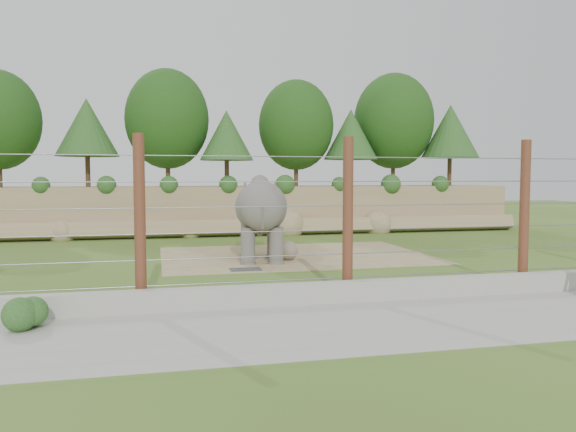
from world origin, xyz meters
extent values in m
plane|color=#486B21|center=(0.00, 0.00, 0.00)|extent=(90.00, 90.00, 0.00)
cube|color=#947E57|center=(0.00, 13.00, 1.25)|extent=(30.00, 4.00, 2.50)
cube|color=#947E57|center=(0.00, 10.70, 0.35)|extent=(30.00, 1.37, 1.07)
cylinder|color=#3F2B19|center=(-8.00, 12.50, 3.29)|extent=(0.24, 0.24, 1.58)
sphere|color=#1D4315|center=(-8.00, 12.50, 5.42)|extent=(3.60, 3.60, 3.60)
cylinder|color=#3F2B19|center=(-4.00, 13.00, 3.46)|extent=(0.24, 0.24, 1.92)
sphere|color=#1D4315|center=(-4.00, 13.00, 6.07)|extent=(4.40, 4.40, 4.40)
cylinder|color=#3F2B19|center=(-1.00, 11.80, 3.20)|extent=(0.24, 0.24, 1.40)
sphere|color=#1D4315|center=(-1.00, 11.80, 5.10)|extent=(3.20, 3.20, 3.20)
cylinder|color=#3F2B19|center=(3.00, 12.80, 3.41)|extent=(0.24, 0.24, 1.82)
sphere|color=#1D4315|center=(3.00, 12.80, 5.88)|extent=(4.16, 4.16, 4.16)
cylinder|color=#3F2B19|center=(6.00, 12.20, 3.25)|extent=(0.24, 0.24, 1.50)
sphere|color=#1D4315|center=(6.00, 12.20, 5.29)|extent=(3.44, 3.44, 3.44)
cylinder|color=#3F2B19|center=(9.00, 13.20, 3.51)|extent=(0.24, 0.24, 2.03)
sphere|color=#1D4315|center=(9.00, 13.20, 6.27)|extent=(4.64, 4.64, 4.64)
cylinder|color=#3F2B19|center=(12.00, 12.00, 3.32)|extent=(0.24, 0.24, 1.64)
sphere|color=#1D4315|center=(12.00, 12.00, 5.55)|extent=(3.76, 3.76, 3.76)
cube|color=#937F5A|center=(0.50, 3.00, 0.01)|extent=(10.00, 7.00, 0.02)
cube|color=#262628|center=(-1.86, 0.08, 0.04)|extent=(1.00, 0.60, 0.03)
sphere|color=gray|center=(-0.03, 1.84, 0.37)|extent=(0.70, 0.70, 0.70)
cube|color=#B0AEA4|center=(0.00, -5.00, 0.25)|extent=(26.00, 0.35, 0.50)
cube|color=#B0AEA4|center=(0.00, -7.00, 0.01)|extent=(26.00, 4.00, 0.01)
cylinder|color=brown|center=(-5.00, -4.50, 2.00)|extent=(0.26, 0.26, 4.00)
cylinder|color=brown|center=(0.00, -4.50, 2.00)|extent=(0.26, 0.26, 4.00)
cylinder|color=brown|center=(5.00, -4.50, 2.00)|extent=(0.26, 0.26, 4.00)
cylinder|color=gray|center=(0.00, -4.50, 0.50)|extent=(20.00, 0.02, 0.02)
cylinder|color=gray|center=(0.00, -4.50, 1.10)|extent=(20.00, 0.02, 0.02)
cylinder|color=gray|center=(0.00, -4.50, 1.70)|extent=(20.00, 0.02, 0.02)
cylinder|color=gray|center=(0.00, -4.50, 2.30)|extent=(20.00, 0.02, 0.02)
cylinder|color=gray|center=(0.00, -4.50, 2.90)|extent=(20.00, 0.02, 0.02)
cylinder|color=gray|center=(0.00, -4.50, 3.50)|extent=(20.00, 0.02, 0.02)
sphere|color=#1F541E|center=(-7.19, -5.80, 0.39)|extent=(0.76, 0.76, 0.76)
camera|label=1|loc=(-4.62, -17.67, 3.01)|focal=35.00mm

